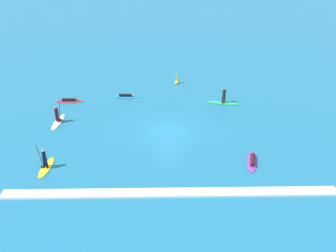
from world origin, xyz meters
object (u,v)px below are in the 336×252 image
object	(u,v)px
surfer_on_white_board	(58,118)
surfer_on_green_board	(223,100)
surfer_on_yellow_board	(45,163)
surfer_on_purple_board	(252,160)
marker_buoy	(177,82)
surfer_on_red_board	(69,100)
surfer_on_blue_board	(126,96)

from	to	relation	value
surfer_on_white_board	surfer_on_green_board	bearing A→B (deg)	-69.71
surfer_on_yellow_board	surfer_on_purple_board	world-z (taller)	surfer_on_yellow_board
surfer_on_purple_board	marker_buoy	distance (m)	15.93
surfer_on_yellow_board	surfer_on_purple_board	distance (m)	16.30
surfer_on_red_board	surfer_on_green_board	world-z (taller)	surfer_on_green_board
surfer_on_yellow_board	surfer_on_blue_board	bearing A→B (deg)	164.12
surfer_on_yellow_board	surfer_on_purple_board	size ratio (longest dim) A/B	0.94
surfer_on_white_board	marker_buoy	size ratio (longest dim) A/B	2.26
surfer_on_blue_board	surfer_on_red_board	bearing A→B (deg)	-168.15
surfer_on_blue_board	surfer_on_green_board	bearing A→B (deg)	-6.45
surfer_on_blue_board	surfer_on_green_board	distance (m)	10.21
surfer_on_white_board	surfer_on_green_board	xyz separation A→B (m)	(16.06, 3.58, -0.05)
surfer_on_white_board	surfer_on_red_board	size ratio (longest dim) A/B	1.06
surfer_on_yellow_board	surfer_on_green_board	world-z (taller)	surfer_on_yellow_board
marker_buoy	surfer_on_red_board	bearing A→B (deg)	-159.65
surfer_on_blue_board	surfer_on_purple_board	size ratio (longest dim) A/B	0.99
surfer_on_green_board	marker_buoy	bearing A→B (deg)	-35.68
surfer_on_purple_board	surfer_on_red_board	bearing A→B (deg)	69.31
surfer_on_purple_board	surfer_on_yellow_board	bearing A→B (deg)	103.76
surfer_on_blue_board	surfer_on_red_board	size ratio (longest dim) A/B	1.00
surfer_on_green_board	marker_buoy	xyz separation A→B (m)	(-4.59, 4.85, -0.17)
surfer_on_white_board	marker_buoy	bearing A→B (deg)	-45.97
surfer_on_red_board	marker_buoy	bearing A→B (deg)	19.70
surfer_on_blue_board	surfer_on_purple_board	world-z (taller)	surfer_on_purple_board
surfer_on_purple_board	surfer_on_blue_board	bearing A→B (deg)	55.18
surfer_on_purple_board	marker_buoy	world-z (taller)	marker_buoy
surfer_on_yellow_board	surfer_on_green_board	xyz separation A→B (m)	(15.39, 10.59, -0.05)
surfer_on_yellow_board	surfer_on_white_board	distance (m)	7.05
surfer_on_blue_board	surfer_on_green_board	xyz separation A→B (m)	(10.08, -1.61, 0.26)
surfer_on_blue_board	marker_buoy	world-z (taller)	marker_buoy
surfer_on_red_board	surfer_on_purple_board	size ratio (longest dim) A/B	0.98
surfer_on_red_board	surfer_on_purple_board	world-z (taller)	surfer_on_purple_board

